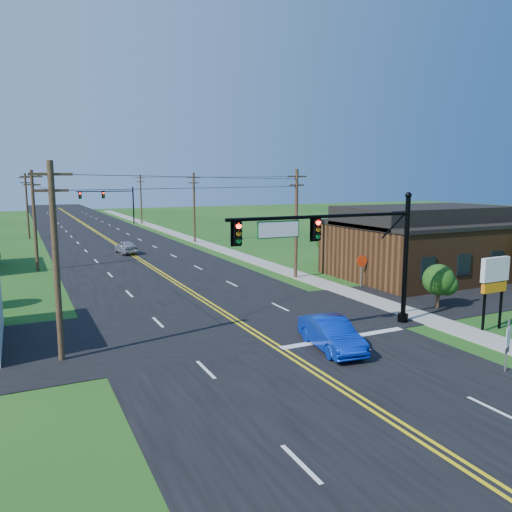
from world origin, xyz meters
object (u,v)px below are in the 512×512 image
signal_mast_far (109,199)px  stop_sign (362,264)px  signal_mast_main (341,245)px  route_sign (508,342)px  blue_car (331,335)px

signal_mast_far → stop_sign: size_ratio=4.44×
signal_mast_main → route_sign: (3.16, -7.77, -3.40)m
signal_mast_far → route_sign: (3.06, -79.77, -3.19)m
signal_mast_main → stop_sign: signal_mast_main is taller
signal_mast_main → signal_mast_far: same height
route_sign → blue_car: bearing=109.8°
blue_car → route_sign: bearing=-39.7°
signal_mast_main → blue_car: 4.93m
route_sign → stop_sign: stop_sign is taller
signal_mast_far → blue_car: signal_mast_far is taller
route_sign → stop_sign: 17.25m
signal_mast_far → blue_car: bearing=-91.6°
signal_mast_main → blue_car: signal_mast_main is taller
signal_mast_main → stop_sign: size_ratio=4.57×
blue_car → signal_mast_main: bearing=55.6°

